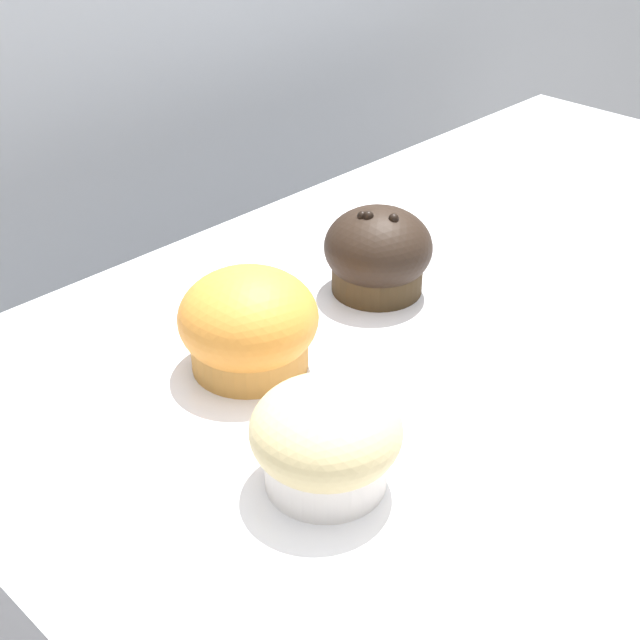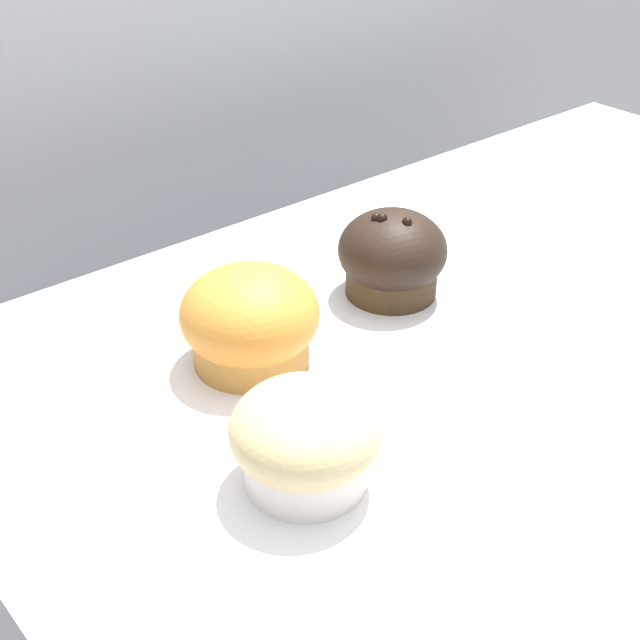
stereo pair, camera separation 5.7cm
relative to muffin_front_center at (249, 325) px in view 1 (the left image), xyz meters
name	(u,v)px [view 1 (the left image)]	position (x,y,z in m)	size (l,w,h in m)	color
wall_back	(140,129)	(0.25, 0.49, -0.03)	(3.20, 0.10, 1.80)	#B2B7BC
display_counter	(490,632)	(0.25, -0.11, -0.48)	(1.00, 0.64, 0.89)	silver
muffin_front_center	(249,325)	(0.00, 0.00, 0.00)	(0.11, 0.11, 0.08)	#C08139
muffin_back_left	(378,254)	(0.16, 0.01, 0.00)	(0.10, 0.10, 0.08)	#3B2B18
muffin_back_right	(326,439)	(-0.05, -0.14, 0.00)	(0.10, 0.10, 0.07)	white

